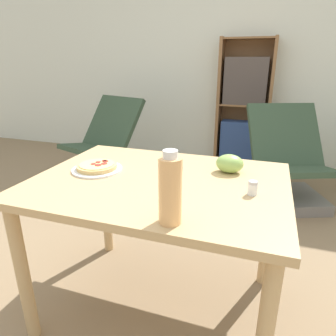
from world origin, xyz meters
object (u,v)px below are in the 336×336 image
Objects in this scene: grape_bunch at (230,164)px; lounge_chair_near at (103,154)px; salt_shaker at (253,188)px; pizza_on_plate at (97,167)px; lounge_chair_far at (287,173)px; bookshelf at (243,110)px; drink_bottle at (170,190)px.

lounge_chair_near is at bearing 138.18° from grape_bunch.
pizza_on_plate is at bearing 176.08° from salt_shaker.
lounge_chair_far is 0.62× the size of bookshelf.
drink_bottle reaches higher than lounge_chair_near.
bookshelf is (-0.01, 2.89, -0.17)m from drink_bottle.
drink_bottle is at bearing -128.28° from salt_shaker.
pizza_on_plate is 0.17× the size of bookshelf.
grape_bunch is at bearing -86.58° from bookshelf.
grape_bunch is 0.27m from salt_shaker.
pizza_on_plate is 1.87m from lounge_chair_near.
salt_shaker is (0.13, -0.23, -0.02)m from grape_bunch.
bookshelf is at bearing 93.42° from grape_bunch.
grape_bunch is 0.14× the size of lounge_chair_near.
grape_bunch is at bearing -126.53° from lounge_chair_far.
lounge_chair_far is at bearing 18.81° from lounge_chair_near.
pizza_on_plate is 0.64m from drink_bottle.
salt_shaker reaches higher than pizza_on_plate.
grape_bunch is 0.52× the size of drink_bottle.
lounge_chair_near is (-1.67, 1.62, -0.49)m from salt_shaker.
bookshelf reaches higher than lounge_chair_near.
pizza_on_plate is 0.76m from salt_shaker.
grape_bunch is 0.09× the size of bookshelf.
pizza_on_plate is at bearing -40.94° from lounge_chair_near.
grape_bunch is at bearing -22.93° from lounge_chair_near.
grape_bunch is 2.34m from bookshelf.
drink_bottle is 4.30× the size of salt_shaker.
drink_bottle is 2.08m from lounge_chair_far.
lounge_chair_near is 1.75m from bookshelf.
drink_bottle is at bearing -36.07° from pizza_on_plate.
pizza_on_plate is 1.92m from lounge_chair_far.
lounge_chair_far is (0.25, 1.61, -0.49)m from salt_shaker.
drink_bottle is at bearing -34.86° from lounge_chair_near.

